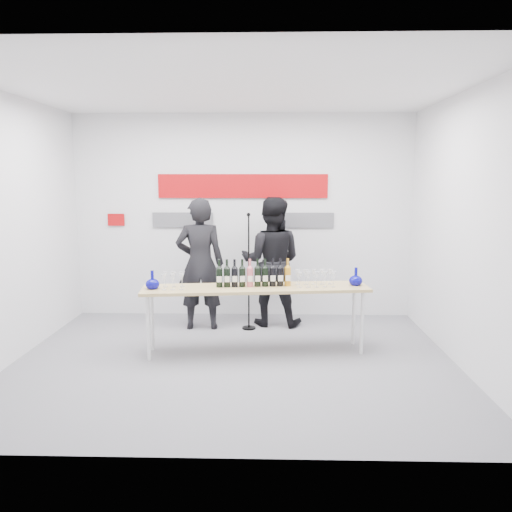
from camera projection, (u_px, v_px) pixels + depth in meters
The scene contains 12 objects.
ground at pixel (234, 361), 5.68m from camera, with size 5.00×5.00×0.00m, color slate.
back_wall at pixel (243, 217), 7.43m from camera, with size 5.00×0.04×3.00m, color silver.
signage at pixel (239, 196), 7.35m from camera, with size 3.38×0.02×0.79m.
tasting_table at pixel (256, 292), 5.88m from camera, with size 2.70×0.82×0.80m.
wine_bottles at pixel (254, 273), 5.87m from camera, with size 0.89×0.17×0.33m.
decanter_left at pixel (152, 280), 5.75m from camera, with size 0.16×0.16×0.21m, color #080783, non-canonical shape.
decanter_right at pixel (356, 276), 5.95m from camera, with size 0.16×0.16×0.21m, color #080783, non-canonical shape.
glasses_left at pixel (173, 281), 5.78m from camera, with size 0.28×0.25×0.18m.
glasses_right at pixel (315, 278), 5.92m from camera, with size 0.48×0.27×0.18m.
presenter_left at pixel (200, 264), 6.81m from camera, with size 0.66×0.43×1.81m, color black.
presenter_right at pixel (271, 262), 7.01m from camera, with size 0.88×0.68×1.81m, color black.
mic_stand at pixel (249, 294), 6.84m from camera, with size 0.19×0.19×1.61m.
Camera 1 is at (0.39, -5.42, 2.06)m, focal length 35.00 mm.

